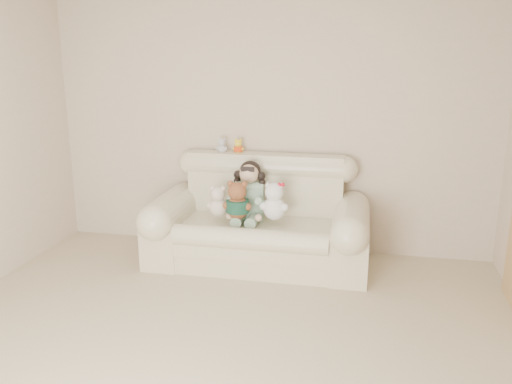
{
  "coord_description": "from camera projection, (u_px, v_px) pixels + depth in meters",
  "views": [
    {
      "loc": [
        0.96,
        -2.76,
        2.01
      ],
      "look_at": [
        -0.01,
        1.9,
        0.75
      ],
      "focal_mm": 37.24,
      "sensor_mm": 36.0,
      "label": 1
    }
  ],
  "objects": [
    {
      "name": "white_cat",
      "position": [
        274.0,
        197.0,
        4.89
      ],
      "size": [
        0.28,
        0.22,
        0.43
      ],
      "primitive_type": null,
      "rotation": [
        0.0,
        0.0,
        -0.03
      ],
      "color": "white",
      "rests_on": "sofa"
    },
    {
      "name": "cream_teddy",
      "position": [
        218.0,
        198.0,
        5.0
      ],
      "size": [
        0.25,
        0.21,
        0.35
      ],
      "primitive_type": null,
      "rotation": [
        0.0,
        0.0,
        0.18
      ],
      "color": "silver",
      "rests_on": "sofa"
    },
    {
      "name": "floor",
      "position": [
        196.0,
        384.0,
        3.32
      ],
      "size": [
        5.0,
        5.0,
        0.0
      ],
      "primitive_type": "plane",
      "color": "tan",
      "rests_on": "ground"
    },
    {
      "name": "seated_child",
      "position": [
        249.0,
        190.0,
        5.12
      ],
      "size": [
        0.42,
        0.48,
        0.59
      ],
      "primitive_type": null,
      "rotation": [
        0.0,
        0.0,
        0.16
      ],
      "color": "#256B39",
      "rests_on": "sofa"
    },
    {
      "name": "grey_mini_plush",
      "position": [
        222.0,
        144.0,
        5.36
      ],
      "size": [
        0.13,
        0.11,
        0.19
      ],
      "primitive_type": null,
      "rotation": [
        0.0,
        0.0,
        -0.16
      ],
      "color": "silver",
      "rests_on": "sofa"
    },
    {
      "name": "wall_back",
      "position": [
        270.0,
        124.0,
        5.35
      ],
      "size": [
        4.5,
        0.0,
        4.5
      ],
      "primitive_type": "plane",
      "rotation": [
        1.57,
        0.0,
        0.0
      ],
      "color": "#C4B59B",
      "rests_on": "ground"
    },
    {
      "name": "brown_teddy",
      "position": [
        238.0,
        196.0,
        4.91
      ],
      "size": [
        0.33,
        0.3,
        0.43
      ],
      "primitive_type": null,
      "rotation": [
        0.0,
        0.0,
        0.37
      ],
      "color": "brown",
      "rests_on": "sofa"
    },
    {
      "name": "yellow_mini_bear",
      "position": [
        238.0,
        145.0,
        5.34
      ],
      "size": [
        0.14,
        0.13,
        0.18
      ],
      "primitive_type": null,
      "rotation": [
        0.0,
        0.0,
        0.36
      ],
      "color": "#FDF235",
      "rests_on": "sofa"
    },
    {
      "name": "sofa",
      "position": [
        258.0,
        213.0,
        5.08
      ],
      "size": [
        2.1,
        0.95,
        1.03
      ],
      "primitive_type": null,
      "color": "#F9ECC8",
      "rests_on": "floor"
    }
  ]
}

